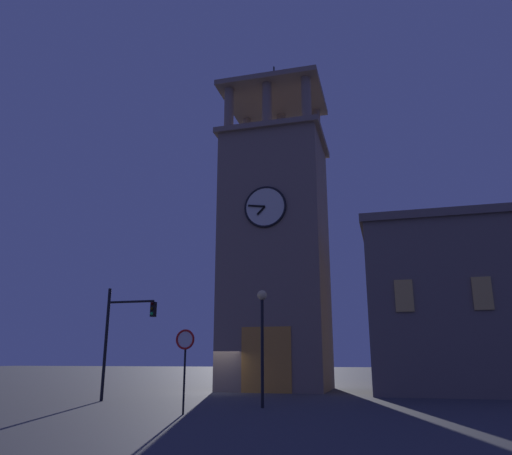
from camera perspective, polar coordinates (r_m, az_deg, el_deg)
The scene contains 5 objects.
ground_plane at distance 31.79m, azimuth -4.49°, elevation -18.77°, with size 200.00×200.00×0.00m, color #424247.
clocktower at distance 35.23m, azimuth 2.34°, elevation -2.73°, with size 7.63×6.84×24.77m.
traffic_signal_near at distance 26.29m, azimuth -15.48°, elevation -11.31°, with size 2.76×0.41×5.61m.
street_lamp at distance 22.13m, azimuth 0.73°, elevation -11.27°, with size 0.44×0.44×5.05m.
no_horn_sign at distance 19.72m, azimuth -8.32°, elevation -13.68°, with size 0.78×0.14×3.16m.
Camera 1 is at (-10.44, 29.95, 2.03)m, focal length 34.12 mm.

